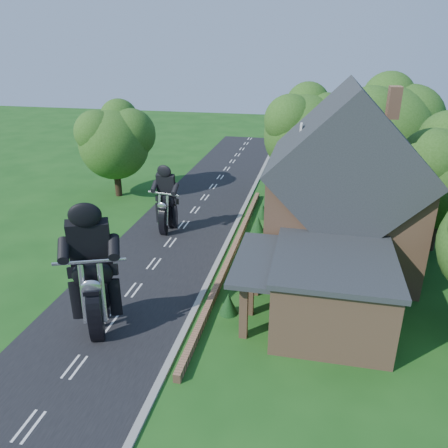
% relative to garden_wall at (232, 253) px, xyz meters
% --- Properties ---
extents(ground, '(120.00, 120.00, 0.00)m').
position_rel_garden_wall_xyz_m(ground, '(-4.30, -5.00, -0.20)').
color(ground, '#174714').
rests_on(ground, ground).
extents(road, '(7.00, 80.00, 0.02)m').
position_rel_garden_wall_xyz_m(road, '(-4.30, -5.00, -0.19)').
color(road, black).
rests_on(road, ground).
extents(kerb, '(0.30, 80.00, 0.12)m').
position_rel_garden_wall_xyz_m(kerb, '(-0.65, -5.00, -0.14)').
color(kerb, gray).
rests_on(kerb, ground).
extents(garden_wall, '(0.30, 22.00, 0.40)m').
position_rel_garden_wall_xyz_m(garden_wall, '(0.00, 0.00, 0.00)').
color(garden_wall, '#9C6E4F').
rests_on(garden_wall, ground).
extents(house, '(9.54, 8.64, 10.24)m').
position_rel_garden_wall_xyz_m(house, '(6.19, 1.00, 4.14)').
color(house, '#9C6E4F').
rests_on(house, ground).
extents(annex, '(7.05, 5.94, 3.44)m').
position_rel_garden_wall_xyz_m(annex, '(5.57, -5.80, 1.57)').
color(annex, '#9C6E4F').
rests_on(annex, ground).
extents(tree_behind_house, '(7.81, 7.20, 10.08)m').
position_rel_garden_wall_xyz_m(tree_behind_house, '(9.88, 11.14, 6.03)').
color(tree_behind_house, black).
rests_on(tree_behind_house, ground).
extents(tree_behind_left, '(6.94, 6.40, 9.16)m').
position_rel_garden_wall_xyz_m(tree_behind_left, '(3.86, 12.13, 5.53)').
color(tree_behind_left, black).
rests_on(tree_behind_left, ground).
extents(tree_far_road, '(6.08, 5.60, 7.84)m').
position_rel_garden_wall_xyz_m(tree_far_road, '(-11.16, 9.11, 4.64)').
color(tree_far_road, black).
rests_on(tree_far_road, ground).
extents(shrub_a, '(0.90, 0.90, 1.10)m').
position_rel_garden_wall_xyz_m(shrub_a, '(1.00, -6.00, 0.35)').
color(shrub_a, black).
rests_on(shrub_a, ground).
extents(shrub_b, '(0.90, 0.90, 1.10)m').
position_rel_garden_wall_xyz_m(shrub_b, '(1.00, -3.50, 0.35)').
color(shrub_b, black).
rests_on(shrub_b, ground).
extents(shrub_c, '(0.90, 0.90, 1.10)m').
position_rel_garden_wall_xyz_m(shrub_c, '(1.00, -1.00, 0.35)').
color(shrub_c, black).
rests_on(shrub_c, ground).
extents(shrub_d, '(0.90, 0.90, 1.10)m').
position_rel_garden_wall_xyz_m(shrub_d, '(1.00, 4.00, 0.35)').
color(shrub_d, black).
rests_on(shrub_d, ground).
extents(shrub_e, '(0.90, 0.90, 1.10)m').
position_rel_garden_wall_xyz_m(shrub_e, '(1.00, 6.50, 0.35)').
color(shrub_e, black).
rests_on(shrub_e, ground).
extents(shrub_f, '(0.90, 0.90, 1.10)m').
position_rel_garden_wall_xyz_m(shrub_f, '(1.00, 9.00, 0.35)').
color(shrub_f, black).
rests_on(shrub_f, ground).
extents(motorcycle_lead, '(1.19, 2.05, 1.86)m').
position_rel_garden_wall_xyz_m(motorcycle_lead, '(-4.43, -8.47, 0.73)').
color(motorcycle_lead, black).
rests_on(motorcycle_lead, ground).
extents(motorcycle_follow, '(0.63, 1.57, 1.42)m').
position_rel_garden_wall_xyz_m(motorcycle_follow, '(-4.97, 2.65, 0.51)').
color(motorcycle_follow, black).
rests_on(motorcycle_follow, ground).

